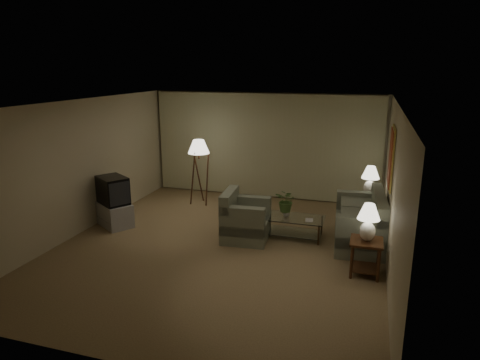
% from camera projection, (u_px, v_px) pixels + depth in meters
% --- Properties ---
extents(ground, '(7.00, 7.00, 0.00)m').
position_uv_depth(ground, '(221.00, 246.00, 8.17)').
color(ground, '#937C51').
rests_on(ground, ground).
extents(room_shell, '(6.04, 7.02, 2.72)m').
position_uv_depth(room_shell, '(245.00, 143.00, 9.11)').
color(room_shell, '#C0B294').
rests_on(room_shell, ground).
extents(sofa, '(1.89, 1.13, 0.79)m').
position_uv_depth(sofa, '(359.00, 223.00, 8.25)').
color(sofa, gray).
rests_on(sofa, ground).
extents(armchair, '(1.05, 1.01, 0.77)m').
position_uv_depth(armchair, '(246.00, 221.00, 8.42)').
color(armchair, gray).
rests_on(armchair, ground).
extents(side_table_near, '(0.52, 0.52, 0.60)m').
position_uv_depth(side_table_near, '(366.00, 251.00, 6.96)').
color(side_table_near, '#3B2010').
rests_on(side_table_near, ground).
extents(side_table_far, '(0.46, 0.39, 0.60)m').
position_uv_depth(side_table_far, '(368.00, 205.00, 9.37)').
color(side_table_far, '#3B2010').
rests_on(side_table_far, ground).
extents(table_lamp_near, '(0.36, 0.36, 0.62)m').
position_uv_depth(table_lamp_near, '(368.00, 219.00, 6.81)').
color(table_lamp_near, white).
rests_on(table_lamp_near, side_table_near).
extents(table_lamp_far, '(0.38, 0.38, 0.66)m').
position_uv_depth(table_lamp_far, '(370.00, 178.00, 9.21)').
color(table_lamp_far, white).
rests_on(table_lamp_far, side_table_far).
extents(coffee_table, '(1.21, 0.66, 0.41)m').
position_uv_depth(coffee_table, '(293.00, 224.00, 8.55)').
color(coffee_table, silver).
rests_on(coffee_table, ground).
extents(tv_cabinet, '(1.31, 1.28, 0.50)m').
position_uv_depth(tv_cabinet, '(115.00, 214.00, 9.18)').
color(tv_cabinet, '#A0A0A2').
rests_on(tv_cabinet, ground).
extents(crt_tv, '(1.12, 1.11, 0.58)m').
position_uv_depth(crt_tv, '(113.00, 190.00, 9.04)').
color(crt_tv, black).
rests_on(crt_tv, tv_cabinet).
extents(floor_lamp, '(0.52, 0.52, 1.61)m').
position_uv_depth(floor_lamp, '(199.00, 171.00, 10.49)').
color(floor_lamp, '#3B2010').
rests_on(floor_lamp, ground).
extents(ottoman, '(0.66, 0.66, 0.37)m').
position_uv_depth(ottoman, '(235.00, 205.00, 10.00)').
color(ottoman, '#B15B3C').
rests_on(ottoman, ground).
extents(vase, '(0.15, 0.15, 0.14)m').
position_uv_depth(vase, '(286.00, 213.00, 8.53)').
color(vase, silver).
rests_on(vase, coffee_table).
extents(flowers, '(0.52, 0.49, 0.47)m').
position_uv_depth(flowers, '(287.00, 199.00, 8.46)').
color(flowers, '#4C7132').
rests_on(flowers, vase).
extents(book, '(0.17, 0.21, 0.02)m').
position_uv_depth(book, '(305.00, 220.00, 8.35)').
color(book, olive).
rests_on(book, coffee_table).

